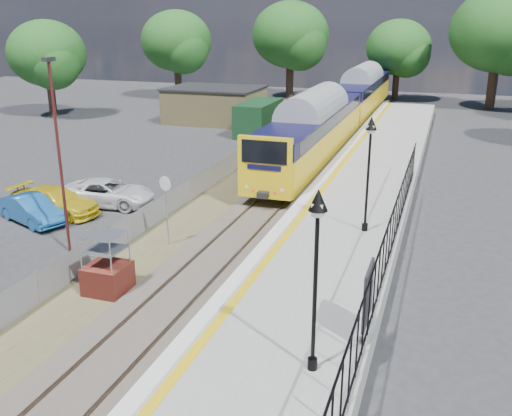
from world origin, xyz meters
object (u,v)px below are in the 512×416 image
at_px(carpark_lamp, 58,147).
at_px(car_white, 107,193).
at_px(victorian_lamp_south, 317,240).
at_px(brick_plinth, 107,265).
at_px(victorian_lamp_north, 370,148).
at_px(car_yellow, 55,201).
at_px(speed_sign, 166,198).
at_px(train, 343,106).
at_px(car_blue, 31,209).

distance_m(carpark_lamp, car_white, 7.07).
xyz_separation_m(victorian_lamp_south, brick_plinth, (-8.00, 3.46, -3.24)).
relative_size(victorian_lamp_north, carpark_lamp, 0.60).
xyz_separation_m(car_yellow, car_white, (1.59, 2.02, -0.00)).
height_order(victorian_lamp_south, speed_sign, victorian_lamp_south).
distance_m(train, speed_sign, 25.87).
height_order(victorian_lamp_north, train, victorian_lamp_north).
relative_size(brick_plinth, car_yellow, 0.48).
xyz_separation_m(train, brick_plinth, (-2.50, -30.25, -1.29)).
bearing_deg(carpark_lamp, victorian_lamp_south, -27.95).
xyz_separation_m(brick_plinth, car_yellow, (-6.97, 6.37, -0.39)).
xyz_separation_m(victorian_lamp_south, car_blue, (-15.28, 8.51, -3.66)).
height_order(victorian_lamp_north, car_white, victorian_lamp_north).
relative_size(brick_plinth, car_white, 0.46).
xyz_separation_m(victorian_lamp_north, car_blue, (-15.08, -1.49, -3.66)).
height_order(victorian_lamp_north, speed_sign, victorian_lamp_north).
distance_m(victorian_lamp_south, brick_plinth, 9.30).
height_order(brick_plinth, carpark_lamp, carpark_lamp).
bearing_deg(victorian_lamp_north, car_white, 172.04).
bearing_deg(brick_plinth, car_blue, 145.24).
bearing_deg(carpark_lamp, car_white, 108.07).
relative_size(victorian_lamp_north, car_yellow, 1.01).
bearing_deg(speed_sign, car_yellow, -177.93).
distance_m(victorian_lamp_north, car_blue, 15.59).
relative_size(carpark_lamp, car_white, 1.61).
distance_m(victorian_lamp_south, carpark_lamp, 13.03).
height_order(train, car_blue, train).
relative_size(speed_sign, car_white, 0.63).
height_order(victorian_lamp_south, train, victorian_lamp_south).
bearing_deg(victorian_lamp_north, brick_plinth, -140.02).
distance_m(train, brick_plinth, 30.38).
bearing_deg(car_yellow, speed_sign, -100.52).
distance_m(car_blue, car_yellow, 1.35).
bearing_deg(car_yellow, car_white, -33.84).
bearing_deg(car_yellow, brick_plinth, -127.97).
relative_size(car_yellow, car_white, 0.96).
height_order(victorian_lamp_south, car_white, victorian_lamp_south).
relative_size(carpark_lamp, car_yellow, 1.68).
distance_m(victorian_lamp_south, car_white, 18.24).
xyz_separation_m(brick_plinth, car_white, (-5.38, 8.38, -0.40)).
distance_m(brick_plinth, speed_sign, 4.62).
height_order(train, brick_plinth, train).
distance_m(car_blue, car_white, 3.83).
xyz_separation_m(car_blue, car_white, (1.90, 3.33, 0.02)).
xyz_separation_m(victorian_lamp_south, train, (-5.50, 33.71, -1.96)).
xyz_separation_m(victorian_lamp_south, speed_sign, (-8.00, 7.96, -2.22)).
relative_size(victorian_lamp_south, victorian_lamp_north, 1.00).
relative_size(victorian_lamp_north, speed_sign, 1.52).
bearing_deg(train, car_white, -109.82).
relative_size(victorian_lamp_north, train, 0.11).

